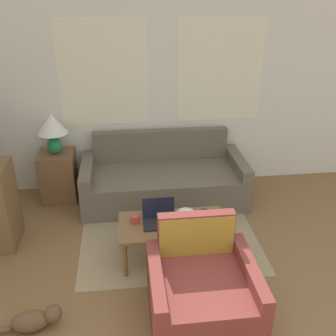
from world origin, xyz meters
name	(u,v)px	position (x,y,z in m)	size (l,w,h in m)	color
wall_back	(169,91)	(0.00, 3.46, 1.31)	(6.92, 0.06, 2.60)	white
rug	(166,225)	(-0.17, 2.33, 0.00)	(1.94, 1.99, 0.01)	#9E8966
couch	(163,180)	(-0.13, 2.99, 0.25)	(2.06, 0.90, 0.83)	#665B4C
armchair	(201,292)	(-0.03, 0.93, 0.27)	(0.86, 0.84, 0.84)	brown
side_table	(59,176)	(-1.47, 3.14, 0.32)	(0.43, 0.43, 0.65)	brown
table_lamp	(52,127)	(-1.47, 3.14, 0.99)	(0.37, 0.37, 0.51)	#1E8451
coffee_table	(173,227)	(-0.17, 1.75, 0.38)	(1.08, 0.55, 0.42)	brown
laptop	(159,218)	(-0.30, 1.78, 0.47)	(0.32, 0.27, 0.22)	black
cup_navy	(205,214)	(0.17, 1.82, 0.46)	(0.10, 0.10, 0.08)	#191E4C
cup_yellow	(135,219)	(-0.54, 1.80, 0.46)	(0.09, 0.09, 0.08)	#B23D38
snack_bowl	(186,214)	(-0.02, 1.85, 0.46)	(0.21, 0.21, 0.08)	white
book_red	(195,228)	(0.03, 1.62, 0.44)	(0.19, 0.15, 0.04)	#334C8E
cat_black	(35,320)	(-1.41, 0.96, 0.10)	(0.58, 0.21, 0.20)	brown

